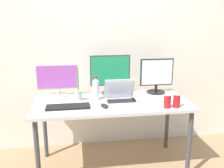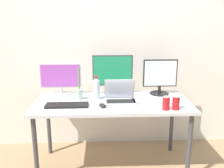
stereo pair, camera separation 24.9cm
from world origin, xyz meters
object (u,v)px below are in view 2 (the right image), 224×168
object	(u,v)px
soda_can_near_keyboard	(166,103)
bamboo_vase	(79,93)
work_desk	(112,107)
water_bottle	(96,89)
monitor_left	(61,79)
keyboard_main	(67,105)
monitor_center	(113,73)
laptop_silver	(120,97)
soda_can_by_laptop	(176,103)
monitor_right	(160,77)
keyboard_aux	(153,102)
mouse_by_keyboard	(102,105)

from	to	relation	value
soda_can_near_keyboard	bamboo_vase	distance (m)	0.89
work_desk	water_bottle	world-z (taller)	water_bottle
monitor_left	soda_can_near_keyboard	distance (m)	1.16
work_desk	keyboard_main	size ratio (longest dim) A/B	3.84
work_desk	monitor_center	xyz separation A→B (m)	(0.02, 0.26, 0.30)
laptop_silver	soda_can_by_laptop	xyz separation A→B (m)	(0.50, -0.24, 0.01)
monitor_right	soda_can_near_keyboard	xyz separation A→B (m)	(-0.05, -0.49, -0.14)
keyboard_main	water_bottle	xyz separation A→B (m)	(0.28, 0.21, 0.10)
monitor_left	soda_can_by_laptop	distance (m)	1.25
work_desk	bamboo_vase	size ratio (longest dim) A/B	4.62
monitor_right	laptop_silver	size ratio (longest dim) A/B	1.27
soda_can_near_keyboard	soda_can_by_laptop	distance (m)	0.09
keyboard_main	soda_can_near_keyboard	bearing A→B (deg)	-8.75
monitor_left	keyboard_main	xyz separation A→B (m)	(0.11, -0.39, -0.17)
soda_can_by_laptop	monitor_center	bearing A→B (deg)	136.87
laptop_silver	keyboard_aux	world-z (taller)	laptop_silver
monitor_right	keyboard_main	bearing A→B (deg)	-159.90
keyboard_aux	soda_can_near_keyboard	size ratio (longest dim) A/B	3.30
keyboard_main	keyboard_aux	world-z (taller)	same
monitor_center	keyboard_main	bearing A→B (deg)	-139.69
soda_can_near_keyboard	mouse_by_keyboard	bearing A→B (deg)	171.02
monitor_center	monitor_right	bearing A→B (deg)	-3.38
monitor_left	bamboo_vase	world-z (taller)	monitor_left
water_bottle	monitor_center	bearing A→B (deg)	46.00
monitor_center	keyboard_main	xyz separation A→B (m)	(-0.46, -0.39, -0.22)
bamboo_vase	keyboard_aux	bearing A→B (deg)	-10.66
monitor_right	soda_can_by_laptop	world-z (taller)	monitor_right
mouse_by_keyboard	monitor_left	bearing A→B (deg)	114.89
keyboard_aux	bamboo_vase	size ratio (longest dim) A/B	1.23
soda_can_near_keyboard	bamboo_vase	world-z (taller)	bamboo_vase
work_desk	laptop_silver	xyz separation A→B (m)	(0.08, -0.03, 0.12)
keyboard_main	mouse_by_keyboard	xyz separation A→B (m)	(0.34, -0.04, 0.01)
soda_can_near_keyboard	bamboo_vase	xyz separation A→B (m)	(-0.82, 0.34, 0.00)
monitor_right	keyboard_aux	bearing A→B (deg)	-114.78
keyboard_main	bamboo_vase	bearing A→B (deg)	63.01
monitor_left	laptop_silver	bearing A→B (deg)	-24.34
mouse_by_keyboard	work_desk	bearing A→B (deg)	38.98
keyboard_aux	monitor_center	bearing A→B (deg)	143.46
keyboard_aux	water_bottle	size ratio (longest dim) A/B	1.68
work_desk	monitor_right	bearing A→B (deg)	22.81
soda_can_by_laptop	bamboo_vase	xyz separation A→B (m)	(-0.91, 0.34, 0.00)
mouse_by_keyboard	monitor_center	bearing A→B (deg)	53.35
monitor_left	monitor_center	distance (m)	0.57
work_desk	soda_can_by_laptop	bearing A→B (deg)	-24.78
mouse_by_keyboard	bamboo_vase	distance (m)	0.35
keyboard_aux	mouse_by_keyboard	distance (m)	0.52
work_desk	keyboard_aux	distance (m)	0.42
keyboard_main	keyboard_aux	xyz separation A→B (m)	(0.84, 0.07, 0.00)
bamboo_vase	water_bottle	bearing A→B (deg)	-0.61
work_desk	laptop_silver	bearing A→B (deg)	-19.50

